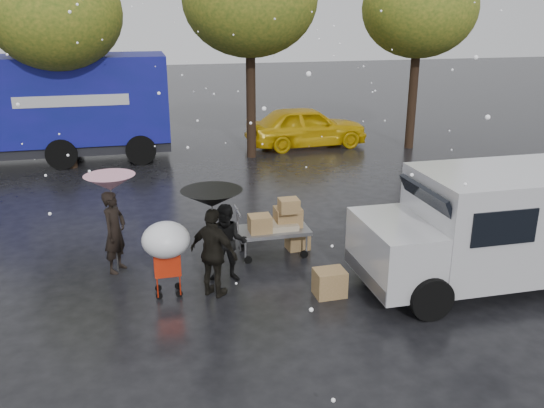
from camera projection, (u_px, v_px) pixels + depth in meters
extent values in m
plane|color=black|center=(227.00, 297.00, 10.46)|extent=(90.00, 90.00, 0.00)
imported|color=black|center=(115.00, 232.00, 11.24)|extent=(0.64, 0.72, 1.65)
imported|color=black|center=(228.00, 243.00, 10.85)|extent=(0.85, 0.72, 1.53)
imported|color=black|center=(214.00, 253.00, 10.25)|extent=(1.00, 0.96, 1.67)
cylinder|color=#4C4C4C|center=(114.00, 228.00, 11.21)|extent=(0.02, 0.02, 1.83)
cone|color=#C25071|center=(110.00, 183.00, 10.91)|extent=(0.97, 0.97, 0.30)
sphere|color=#4C4C4C|center=(110.00, 181.00, 10.90)|extent=(0.06, 0.06, 0.06)
cylinder|color=#4C4C4C|center=(214.00, 248.00, 10.22)|extent=(0.02, 0.02, 1.86)
cone|color=black|center=(212.00, 198.00, 9.92)|extent=(1.08, 1.08, 0.30)
sphere|color=#4C4C4C|center=(212.00, 197.00, 9.91)|extent=(0.06, 0.06, 0.06)
cube|color=slate|center=(273.00, 230.00, 12.06)|extent=(1.50, 0.80, 0.08)
cylinder|color=slate|center=(238.00, 222.00, 11.82)|extent=(0.04, 0.04, 0.60)
cube|color=olive|center=(288.00, 217.00, 12.15)|extent=(0.55, 0.45, 0.40)
cube|color=olive|center=(260.00, 224.00, 11.83)|extent=(0.45, 0.40, 0.35)
cube|color=olive|center=(289.00, 205.00, 11.80)|extent=(0.40, 0.35, 0.28)
cube|color=tan|center=(275.00, 226.00, 12.04)|extent=(0.90, 0.55, 0.12)
cylinder|color=black|center=(248.00, 260.00, 11.79)|extent=(0.16, 0.05, 0.16)
cylinder|color=black|center=(242.00, 248.00, 12.38)|extent=(0.16, 0.05, 0.16)
cylinder|color=black|center=(304.00, 254.00, 12.05)|extent=(0.16, 0.05, 0.16)
cylinder|color=black|center=(296.00, 243.00, 12.64)|extent=(0.16, 0.05, 0.16)
cube|color=red|center=(167.00, 261.00, 10.35)|extent=(0.47, 0.41, 0.45)
cylinder|color=red|center=(166.00, 247.00, 10.05)|extent=(0.42, 0.02, 0.02)
cylinder|color=#4C4C4C|center=(167.00, 250.00, 10.08)|extent=(0.02, 0.02, 0.60)
ellipsoid|color=white|center=(166.00, 240.00, 10.01)|extent=(0.84, 0.84, 0.63)
cylinder|color=black|center=(159.00, 296.00, 10.35)|extent=(0.12, 0.04, 0.12)
cylinder|color=black|center=(158.00, 288.00, 10.65)|extent=(0.12, 0.04, 0.12)
cylinder|color=black|center=(179.00, 294.00, 10.43)|extent=(0.12, 0.04, 0.12)
cylinder|color=black|center=(178.00, 286.00, 10.73)|extent=(0.12, 0.04, 0.12)
cube|color=silver|center=(517.00, 219.00, 10.70)|extent=(3.80, 2.00, 1.90)
cube|color=silver|center=(396.00, 251.00, 10.30)|extent=(1.20, 1.95, 1.10)
cube|color=black|center=(429.00, 204.00, 10.14)|extent=(0.37, 1.70, 0.67)
cube|color=slate|center=(367.00, 274.00, 10.31)|extent=(0.12, 1.90, 0.25)
cylinder|color=black|center=(430.00, 298.00, 9.62)|extent=(0.76, 0.28, 0.76)
cylinder|color=black|center=(383.00, 253.00, 11.37)|extent=(0.76, 0.28, 0.76)
cylinder|color=black|center=(529.00, 238.00, 12.10)|extent=(0.76, 0.28, 0.76)
cube|color=navy|center=(75.00, 98.00, 19.18)|extent=(6.00, 2.50, 2.80)
cube|color=black|center=(49.00, 145.00, 19.47)|extent=(8.00, 2.30, 0.35)
cube|color=silver|center=(72.00, 101.00, 17.99)|extent=(3.50, 0.03, 0.35)
cylinder|color=black|center=(141.00, 150.00, 19.09)|extent=(1.00, 0.30, 1.00)
cylinder|color=black|center=(139.00, 135.00, 21.20)|extent=(1.00, 0.30, 1.00)
cube|color=olive|center=(330.00, 283.00, 10.44)|extent=(0.56, 0.45, 0.49)
cube|color=olive|center=(298.00, 241.00, 12.48)|extent=(0.51, 0.41, 0.37)
imported|color=#DEAE0B|center=(306.00, 126.00, 21.45)|extent=(4.59, 2.07, 1.53)
cylinder|color=black|center=(65.00, 99.00, 18.16)|extent=(0.32, 0.32, 4.48)
ellipsoid|color=#325217|center=(55.00, 14.00, 17.33)|extent=(4.00, 4.00, 3.40)
cylinder|color=black|center=(251.00, 86.00, 19.41)|extent=(0.32, 0.32, 4.90)
cylinder|color=black|center=(413.00, 85.00, 20.78)|extent=(0.32, 0.32, 4.62)
ellipsoid|color=#325217|center=(419.00, 8.00, 19.93)|extent=(4.00, 4.00, 3.40)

